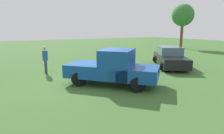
# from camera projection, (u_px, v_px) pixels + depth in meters

# --- Properties ---
(ground_plane) EXTENTS (80.00, 80.00, 0.00)m
(ground_plane) POSITION_uv_depth(u_px,v_px,m) (97.00, 82.00, 10.10)
(ground_plane) COLOR #3D662D
(pickup_truck) EXTENTS (4.40, 4.54, 1.78)m
(pickup_truck) POSITION_uv_depth(u_px,v_px,m) (114.00, 67.00, 9.41)
(pickup_truck) COLOR black
(pickup_truck) RESTS_ON ground_plane
(sedan_near) EXTENTS (4.10, 4.94, 1.46)m
(sedan_near) POSITION_uv_depth(u_px,v_px,m) (170.00, 57.00, 14.14)
(sedan_near) COLOR black
(sedan_near) RESTS_ON ground_plane
(person_bystander) EXTENTS (0.34, 0.34, 1.70)m
(person_bystander) POSITION_uv_depth(u_px,v_px,m) (45.00, 58.00, 11.86)
(person_bystander) COLOR navy
(person_bystander) RESTS_ON ground_plane
(tree_back_left) EXTENTS (3.01, 3.01, 6.09)m
(tree_back_left) POSITION_uv_depth(u_px,v_px,m) (183.00, 16.00, 26.46)
(tree_back_left) COLOR brown
(tree_back_left) RESTS_ON ground_plane
(traffic_cone) EXTENTS (0.32, 0.32, 0.55)m
(traffic_cone) POSITION_uv_depth(u_px,v_px,m) (84.00, 64.00, 13.84)
(traffic_cone) COLOR orange
(traffic_cone) RESTS_ON ground_plane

